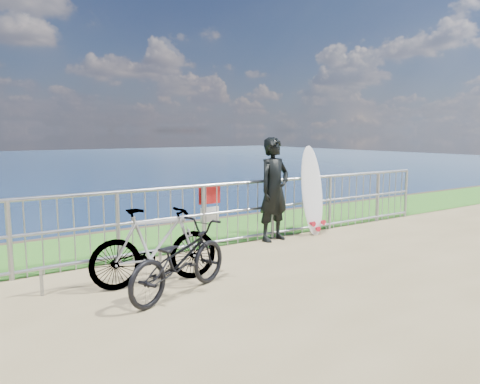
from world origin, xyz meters
TOP-DOWN VIEW (x-y plane):
  - grass_strip at (0.00, 2.70)m, footprint 120.00×120.00m
  - railing at (0.01, 1.60)m, footprint 10.06×0.10m
  - surfer at (0.92, 1.45)m, footprint 0.75×0.55m
  - surfboard at (1.86, 1.44)m, footprint 0.53×0.49m
  - bicycle_near at (-1.87, -0.19)m, footprint 1.80×1.19m
  - bicycle_far at (-1.94, 0.35)m, footprint 1.77×0.69m
  - bike_rack at (-2.50, 0.73)m, footprint 1.79×0.05m

SIDE VIEW (x-z plane):
  - grass_strip at x=0.00m, z-range 0.01..0.01m
  - bike_rack at x=-2.50m, z-range 0.12..0.49m
  - bicycle_near at x=-1.87m, z-range 0.00..0.89m
  - bicycle_far at x=-1.94m, z-range 0.00..1.04m
  - railing at x=0.01m, z-range 0.01..1.14m
  - surfboard at x=1.86m, z-range -0.07..1.68m
  - surfer at x=0.92m, z-range 0.00..1.90m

